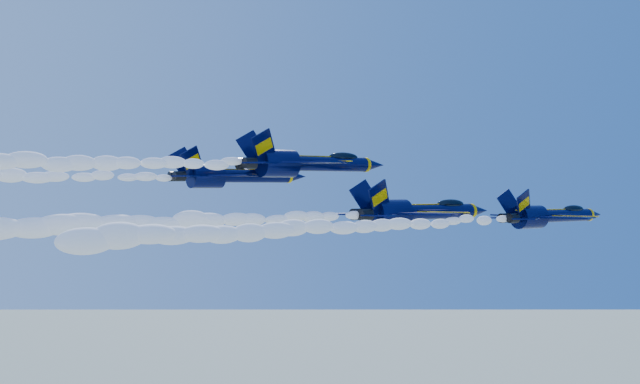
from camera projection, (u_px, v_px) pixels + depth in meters
jet_lead at (549, 215)px, 90.27m from camera, size 16.63×13.64×6.18m
smoke_trail_jet_lead at (326, 227)px, 72.67m from camera, size 47.37×2.12×1.91m
jet_second at (417, 211)px, 89.56m from camera, size 19.79×16.23×7.35m
smoke_trail_jet_second at (146, 223)px, 71.19m from camera, size 47.37×2.52×2.27m
jet_third at (307, 163)px, 90.25m from camera, size 19.69×16.16×7.32m
smoke_trail_jet_third at (11, 162)px, 71.90m from camera, size 47.37×2.51×2.26m
jet_fourth at (233, 175)px, 93.34m from camera, size 17.95×14.73×6.67m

